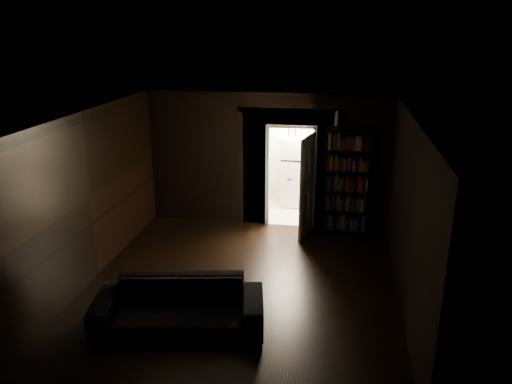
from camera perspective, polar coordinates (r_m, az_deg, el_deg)
ground at (r=8.33m, az=-1.68°, el=-10.67°), size 5.50×5.50×0.00m
room_walls at (r=8.66m, az=-0.46°, el=2.57°), size 5.02×5.61×2.84m
kitchen_alcove at (r=11.40m, az=4.55°, el=3.97°), size 2.20×1.80×2.60m
sofa at (r=7.16m, az=-8.83°, el=-12.03°), size 2.48×1.41×0.90m
bookshelf at (r=10.16m, az=10.25°, el=1.26°), size 0.93×0.42×2.20m
refrigerator at (r=11.73m, az=4.83°, el=2.43°), size 0.78×0.72×1.65m
door at (r=9.94m, az=5.84°, el=0.62°), size 0.24×0.84×2.05m
figurine at (r=9.93m, az=9.20°, el=8.33°), size 0.11×0.11×0.29m
bottles at (r=11.42m, az=4.89°, el=6.90°), size 0.62×0.18×0.25m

